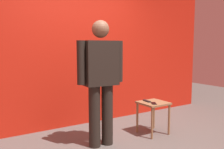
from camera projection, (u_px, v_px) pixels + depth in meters
back_wall_red at (78, 37)px, 4.44m from camera, size 6.08×0.12×3.18m
standing_person at (101, 77)px, 3.50m from camera, size 0.71×0.27×1.78m
side_table at (153, 108)px, 4.04m from camera, size 0.42×0.42×0.53m
cell_phone at (154, 103)px, 3.92m from camera, size 0.13×0.16×0.01m
tv_remote at (147, 101)px, 4.07m from camera, size 0.07×0.17×0.02m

